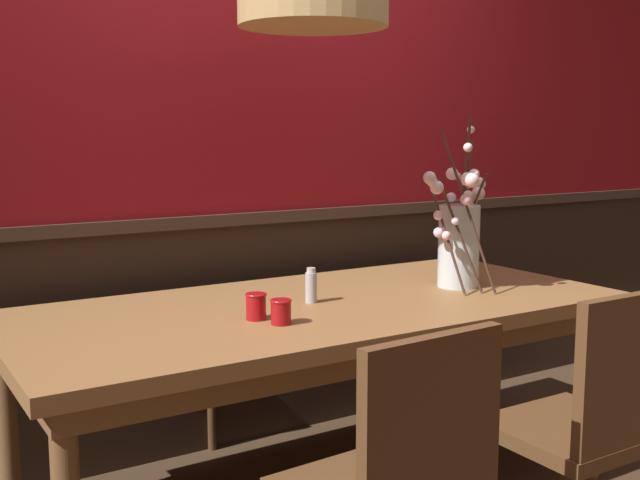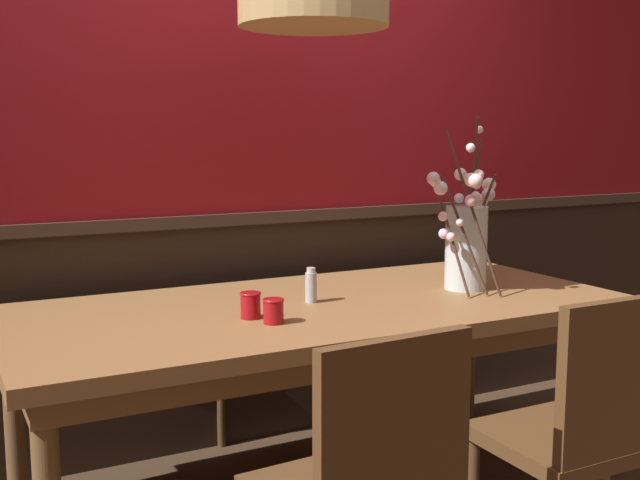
% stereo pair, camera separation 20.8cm
% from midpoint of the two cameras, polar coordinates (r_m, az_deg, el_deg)
% --- Properties ---
extents(back_wall, '(5.84, 0.14, 2.93)m').
position_cam_midpoint_polar(back_wall, '(3.28, -3.79, 10.01)').
color(back_wall, '#2D2119').
rests_on(back_wall, ground).
extents(dining_table, '(2.17, 0.99, 0.74)m').
position_cam_midpoint_polar(dining_table, '(2.74, 2.19, -6.29)').
color(dining_table, olive).
rests_on(dining_table, ground).
extents(chair_near_side_right, '(0.42, 0.40, 0.91)m').
position_cam_midpoint_polar(chair_near_side_right, '(2.34, 21.44, -13.00)').
color(chair_near_side_right, brown).
rests_on(chair_near_side_right, ground).
extents(chair_far_side_left, '(0.46, 0.45, 0.96)m').
position_cam_midpoint_polar(chair_far_side_left, '(3.45, -9.78, -5.74)').
color(chair_far_side_left, brown).
rests_on(chair_far_side_left, ground).
extents(vase_with_blossoms, '(0.41, 0.36, 0.66)m').
position_cam_midpoint_polar(vase_with_blossoms, '(2.99, 12.79, -0.17)').
color(vase_with_blossoms, silver).
rests_on(vase_with_blossoms, dining_table).
extents(candle_holder_nearer_center, '(0.07, 0.07, 0.09)m').
position_cam_midpoint_polar(candle_holder_nearer_center, '(2.49, -2.80, -4.88)').
color(candle_holder_nearer_center, '#9E0F14').
rests_on(candle_holder_nearer_center, dining_table).
extents(candle_holder_nearer_edge, '(0.07, 0.07, 0.08)m').
position_cam_midpoint_polar(candle_holder_nearer_edge, '(2.42, -1.02, -5.31)').
color(candle_holder_nearer_edge, '#9E0F14').
rests_on(candle_holder_nearer_edge, dining_table).
extents(condiment_bottle, '(0.04, 0.04, 0.13)m').
position_cam_midpoint_polar(condiment_bottle, '(2.71, 1.53, -3.46)').
color(condiment_bottle, '#ADADB2').
rests_on(condiment_bottle, dining_table).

